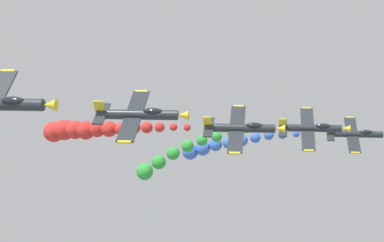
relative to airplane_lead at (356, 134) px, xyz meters
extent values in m
cylinder|color=#23282D|center=(-0.02, -0.18, -0.03)|extent=(1.52, 9.00, 1.52)
cube|color=#23282D|center=(-0.07, -0.58, -0.11)|extent=(7.89, 1.90, 5.03)
cylinder|color=yellow|center=(-3.97, -0.58, 2.33)|extent=(0.50, 1.40, 0.50)
cylinder|color=yellow|center=(3.83, -0.58, -2.55)|extent=(0.50, 1.40, 0.50)
cube|color=#23282D|center=(0.01, -4.18, 0.02)|extent=(3.32, 1.20, 2.17)
cube|color=yellow|center=(0.50, -4.28, 0.79)|extent=(0.97, 1.10, 1.43)
ellipsoid|color=black|center=(0.25, 1.62, 0.39)|extent=(1.05, 2.20, 1.02)
sphere|color=blue|center=(-0.03, -7.47, -0.23)|extent=(0.84, 0.84, 0.84)
sphere|color=blue|center=(-0.14, -9.77, -0.19)|extent=(1.16, 1.16, 1.16)
sphere|color=blue|center=(-0.29, -12.07, -0.39)|extent=(1.42, 1.42, 1.42)
sphere|color=blue|center=(-0.34, -14.36, -0.52)|extent=(1.66, 1.66, 1.66)
sphere|color=blue|center=(-0.51, -16.66, -1.02)|extent=(1.80, 1.80, 1.80)
sphere|color=blue|center=(-0.56, -18.95, -1.55)|extent=(2.06, 2.06, 2.06)
sphere|color=blue|center=(-0.77, -21.25, -2.05)|extent=(2.13, 2.13, 2.13)
sphere|color=blue|center=(-0.92, -23.54, -2.45)|extent=(2.26, 2.26, 2.26)
sphere|color=blue|center=(-1.12, -25.84, -3.17)|extent=(2.58, 2.58, 2.58)
sphere|color=blue|center=(-1.54, -28.14, -3.93)|extent=(2.80, 2.80, 2.80)
cylinder|color=#23282D|center=(11.44, -8.22, 2.23)|extent=(1.54, 9.00, 1.54)
cone|color=yellow|center=(11.44, -3.12, 2.23)|extent=(1.46, 1.20, 1.46)
cube|color=#23282D|center=(11.39, -8.62, 2.15)|extent=(7.54, 1.90, 5.56)
cylinder|color=yellow|center=(7.67, -8.62, 4.86)|extent=(0.50, 1.40, 0.50)
cylinder|color=yellow|center=(15.10, -8.62, -0.56)|extent=(0.50, 1.40, 0.50)
cube|color=#23282D|center=(11.47, -12.22, 2.27)|extent=(3.18, 1.20, 2.38)
cube|color=yellow|center=(12.01, -12.32, 3.01)|extent=(1.06, 1.10, 1.38)
ellipsoid|color=black|center=(11.74, -6.42, 2.63)|extent=(1.06, 2.20, 1.04)
sphere|color=green|center=(11.50, -15.45, 2.10)|extent=(1.01, 1.01, 1.01)
sphere|color=green|center=(11.39, -17.68, 1.84)|extent=(1.09, 1.09, 1.09)
sphere|color=green|center=(11.53, -19.91, 1.31)|extent=(1.33, 1.33, 1.33)
sphere|color=green|center=(11.52, -22.14, 0.69)|extent=(1.63, 1.63, 1.63)
sphere|color=green|center=(11.61, -24.38, 0.09)|extent=(1.71, 1.71, 1.71)
sphere|color=green|center=(11.66, -26.61, -0.81)|extent=(1.88, 1.88, 1.88)
sphere|color=green|center=(11.73, -28.84, -1.99)|extent=(2.04, 2.04, 2.04)
sphere|color=green|center=(11.87, -31.07, -3.40)|extent=(2.22, 2.22, 2.22)
sphere|color=green|center=(11.86, -33.30, -4.95)|extent=(2.61, 2.61, 2.61)
cylinder|color=#23282D|center=(24.04, -17.93, 3.60)|extent=(1.52, 9.00, 1.52)
cone|color=yellow|center=(24.04, -12.83, 3.60)|extent=(1.45, 1.20, 1.45)
cube|color=#23282D|center=(23.98, -18.33, 3.52)|extent=(7.76, 1.90, 5.24)
cylinder|color=yellow|center=(20.15, -18.33, 6.07)|extent=(0.50, 1.40, 0.50)
cylinder|color=yellow|center=(27.81, -18.33, 0.97)|extent=(0.50, 1.40, 0.50)
cube|color=#23282D|center=(24.07, -21.93, 3.64)|extent=(3.26, 1.20, 2.25)
cube|color=yellow|center=(24.57, -22.03, 4.41)|extent=(1.00, 1.10, 1.41)
ellipsoid|color=black|center=(24.31, -16.13, 4.01)|extent=(1.05, 2.20, 1.03)
sphere|color=red|center=(23.99, -24.76, 3.56)|extent=(0.94, 0.94, 0.94)
sphere|color=red|center=(23.80, -26.59, 3.57)|extent=(1.03, 1.03, 1.03)
sphere|color=red|center=(23.87, -28.43, 3.51)|extent=(1.34, 1.34, 1.34)
sphere|color=red|center=(23.37, -30.26, 3.39)|extent=(1.58, 1.58, 1.58)
sphere|color=red|center=(23.17, -32.09, 3.33)|extent=(1.80, 1.80, 1.80)
sphere|color=red|center=(22.79, -33.92, 3.03)|extent=(1.81, 1.81, 1.81)
sphere|color=red|center=(22.27, -35.75, 2.95)|extent=(2.19, 2.19, 2.19)
sphere|color=red|center=(21.76, -37.59, 2.88)|extent=(2.33, 2.33, 2.33)
sphere|color=red|center=(21.18, -39.42, 2.58)|extent=(2.61, 2.61, 2.61)
sphere|color=red|center=(20.49, -41.25, 2.51)|extent=(2.62, 2.62, 2.62)
sphere|color=red|center=(19.78, -43.08, 2.40)|extent=(2.98, 2.98, 2.98)
sphere|color=red|center=(19.14, -44.92, 2.01)|extent=(3.01, 3.01, 3.01)
cylinder|color=#23282D|center=(35.95, -28.46, 6.34)|extent=(1.51, 9.00, 1.51)
cone|color=yellow|center=(35.95, -23.36, 6.34)|extent=(1.43, 1.20, 1.43)
cube|color=#23282D|center=(35.90, -28.86, 6.26)|extent=(7.98, 1.90, 4.90)
cylinder|color=yellow|center=(31.96, -28.86, 8.63)|extent=(0.49, 1.40, 0.49)
cylinder|color=yellow|center=(39.84, -28.86, 3.89)|extent=(0.49, 1.40, 0.49)
cube|color=#23282D|center=(35.98, -32.46, 6.39)|extent=(3.35, 1.20, 2.11)
cube|color=yellow|center=(36.45, -32.56, 7.17)|extent=(0.94, 1.10, 1.44)
ellipsoid|color=black|center=(36.21, -26.66, 6.77)|extent=(1.05, 2.20, 1.01)
cone|color=yellow|center=(48.68, -33.13, 8.35)|extent=(1.47, 1.20, 1.47)
cylinder|color=yellow|center=(45.09, -38.63, 11.22)|extent=(0.51, 1.40, 0.51)
ellipsoid|color=black|center=(49.00, -36.43, 8.73)|extent=(1.06, 2.20, 1.05)
camera|label=1|loc=(94.93, -13.90, 12.29)|focal=52.19mm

